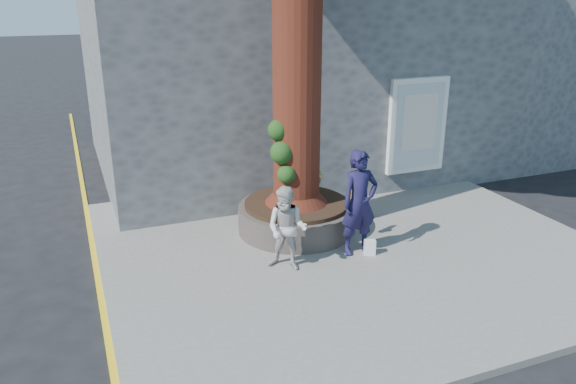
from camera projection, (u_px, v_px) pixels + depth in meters
name	position (u px, v px, depth m)	size (l,w,h in m)	color
ground	(298.00, 289.00, 9.28)	(120.00, 120.00, 0.00)	black
pavement	(350.00, 247.00, 10.65)	(9.00, 8.00, 0.12)	slate
yellow_line	(101.00, 295.00, 9.08)	(0.10, 30.00, 0.01)	yellow
stone_shop	(281.00, 48.00, 15.35)	(10.30, 8.30, 6.30)	#4D4F52
neighbour_shop	(511.00, 44.00, 18.21)	(6.00, 8.00, 6.00)	#4D4F52
planter	(296.00, 216.00, 11.16)	(2.30, 2.30, 0.60)	black
man	(359.00, 203.00, 9.98)	(0.70, 0.46, 1.93)	#171438
woman	(287.00, 229.00, 9.46)	(0.72, 0.56, 1.48)	beige
shopping_bag	(370.00, 247.00, 10.17)	(0.20, 0.12, 0.28)	white
plant_a	(278.00, 213.00, 10.00)	(0.19, 0.13, 0.36)	gray
plant_b	(355.00, 201.00, 10.54)	(0.22, 0.22, 0.41)	gray
plant_c	(278.00, 214.00, 10.01)	(0.18, 0.18, 0.32)	gray
plant_d	(318.00, 176.00, 12.04)	(0.30, 0.27, 0.34)	gray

